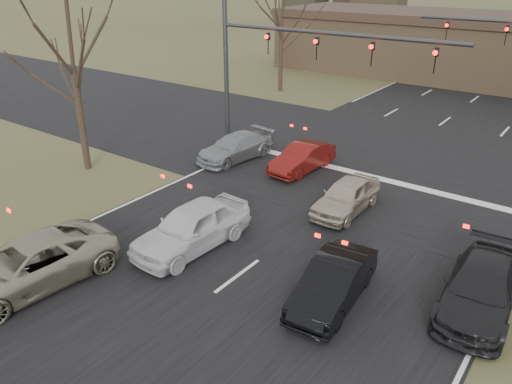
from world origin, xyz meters
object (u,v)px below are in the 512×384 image
car_silver_ahead (346,196)px  car_black_hatch (333,282)px  car_white_sedan (192,227)px  car_red_ahead (302,158)px  mast_arm_near (279,54)px  car_grey_ahead (235,147)px  car_charcoal_sedan (481,288)px  car_silver_suv (28,265)px

car_silver_ahead → car_black_hatch: bearing=-66.9°
car_silver_ahead → car_white_sedan: bearing=-118.4°
car_black_hatch → car_red_ahead: 10.14m
mast_arm_near → car_white_sedan: (2.86, -9.48, -4.29)m
car_white_sedan → car_grey_ahead: bearing=121.5°
car_white_sedan → car_charcoal_sedan: bearing=17.4°
car_charcoal_sedan → car_silver_ahead: car_charcoal_sedan is taller
car_white_sedan → car_silver_ahead: size_ratio=1.20×
mast_arm_near → car_silver_ahead: (5.87, -3.87, -4.42)m
car_charcoal_sedan → car_red_ahead: bearing=144.2°
car_silver_suv → car_grey_ahead: 12.34m
mast_arm_near → car_black_hatch: bearing=-48.7°
car_grey_ahead → car_silver_ahead: 7.42m
car_black_hatch → car_grey_ahead: car_black_hatch is taller
mast_arm_near → car_silver_ahead: mast_arm_near is taller
car_red_ahead → car_silver_ahead: (3.64, -2.68, 0.02)m
mast_arm_near → car_grey_ahead: bearing=-124.5°
car_silver_ahead → mast_arm_near: bearing=146.4°
mast_arm_near → car_silver_suv: bearing=-88.2°
car_white_sedan → car_grey_ahead: size_ratio=1.07×
car_charcoal_sedan → car_red_ahead: 11.24m
car_black_hatch → car_red_ahead: (-6.00, 8.18, -0.01)m
car_charcoal_sedan → car_white_sedan: bearing=-169.1°
mast_arm_near → car_white_sedan: mast_arm_near is taller
mast_arm_near → car_red_ahead: 5.10m
car_grey_ahead → car_red_ahead: bearing=18.4°
car_silver_suv → car_charcoal_sedan: car_silver_suv is taller
car_silver_suv → car_silver_ahead: 11.55m
car_white_sedan → car_grey_ahead: 8.68m
car_grey_ahead → car_red_ahead: (3.50, 0.66, 0.01)m
car_red_ahead → car_silver_ahead: bearing=-32.7°
car_black_hatch → car_grey_ahead: size_ratio=0.91×
car_silver_suv → car_silver_ahead: car_silver_suv is taller
car_silver_suv → car_red_ahead: 13.00m
car_silver_suv → car_red_ahead: (1.78, 12.88, -0.09)m
car_black_hatch → car_charcoal_sedan: (3.50, 2.16, 0.02)m
car_silver_suv → car_white_sedan: size_ratio=1.14×
mast_arm_near → car_white_sedan: bearing=-73.2°
car_silver_suv → car_red_ahead: car_silver_suv is taller
mast_arm_near → car_silver_suv: mast_arm_near is taller
car_charcoal_sedan → mast_arm_near: bearing=145.0°
car_black_hatch → car_charcoal_sedan: car_charcoal_sedan is taller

